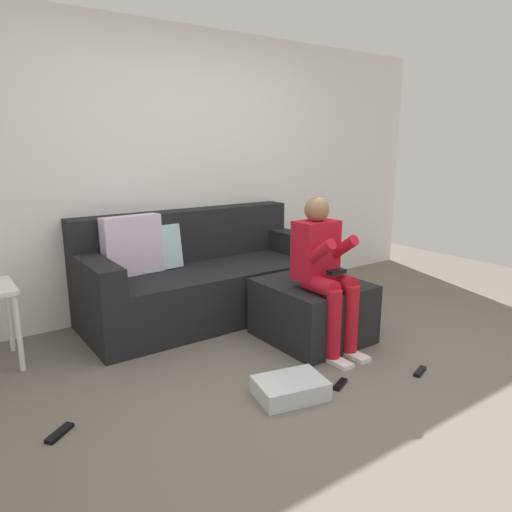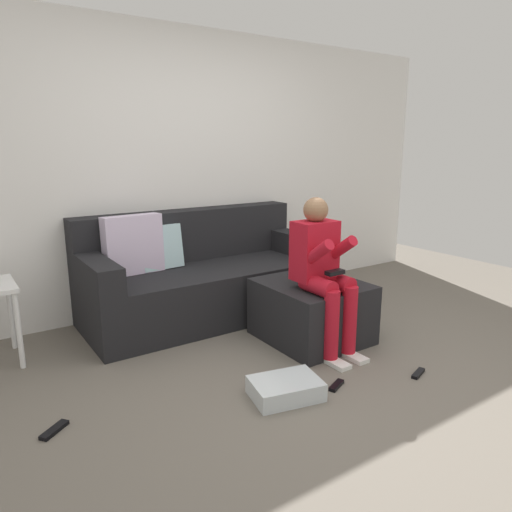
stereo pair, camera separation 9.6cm
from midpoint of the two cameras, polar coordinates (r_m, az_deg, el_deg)
The scene contains 9 objects.
ground_plane at distance 3.11m, azimuth 10.27°, elevation -15.41°, with size 7.72×7.72×0.00m, color #6B6359.
wall_back at distance 4.44m, azimuth -8.07°, elevation 10.09°, with size 5.93×0.10×2.49m, color white.
couch_sectional at distance 4.17m, azimuth -6.02°, elevation -2.54°, with size 2.08×0.88×0.93m.
ottoman at distance 3.71m, azimuth 7.48°, elevation -6.58°, with size 0.70×0.76×0.46m, color black.
person_seated at distance 3.41m, azimuth 8.89°, elevation -1.41°, with size 0.31×0.57×1.12m.
storage_bin at distance 2.95m, azimuth 4.56°, elevation -15.66°, with size 0.41×0.29×0.11m, color silver.
remote_near_ottoman at distance 3.40m, azimuth 19.78°, elevation -13.20°, with size 0.16×0.04×0.02m, color black.
remote_by_storage_bin at distance 3.12m, azimuth 10.58°, elevation -15.10°, with size 0.15×0.04×0.02m, color black.
remote_under_side_table at distance 2.85m, azimuth -22.24°, elevation -18.87°, with size 0.17×0.05×0.02m, color black.
Camera 2 is at (-1.90, -1.95, 1.48)m, focal length 33.13 mm.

